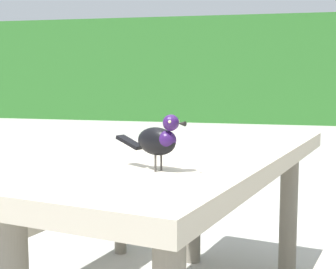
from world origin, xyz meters
name	(u,v)px	position (x,y,z in m)	size (l,w,h in m)	color
hedge_wall	(290,70)	(0.00, 9.74, 1.12)	(28.00, 2.31, 2.24)	#2D6B28
picnic_table_foreground	(185,196)	(-0.25, -0.15, 0.56)	(1.99, 2.02, 0.74)	#B2A893
bird_grackle	(159,139)	(-0.24, -0.58, 0.84)	(0.27, 0.16, 0.18)	black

